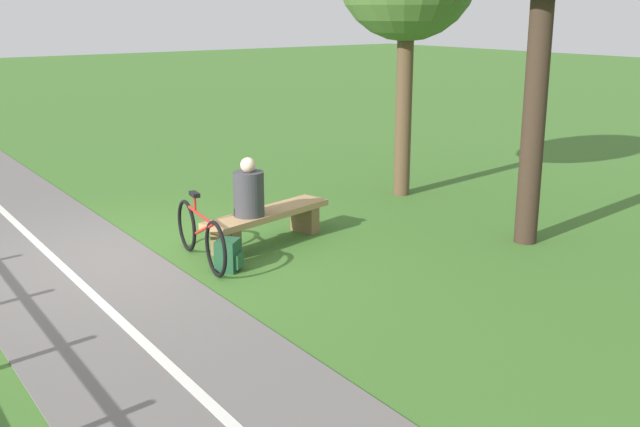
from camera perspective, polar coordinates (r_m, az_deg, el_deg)
name	(u,v)px	position (r m, az deg, el deg)	size (l,w,h in m)	color
ground_plane	(129,256)	(9.59, -14.10, -3.14)	(80.00, 80.00, 0.00)	#3D6B28
paved_path	(223,417)	(5.88, -7.26, -14.89)	(2.20, 36.00, 0.02)	#66605E
path_centre_line	(223,416)	(5.87, -7.26, -14.81)	(0.10, 32.00, 0.00)	silver
bench	(267,220)	(9.73, -3.97, -0.51)	(1.96, 0.84, 0.44)	#A88456
person_seated	(249,192)	(9.41, -5.37, 1.64)	(0.45, 0.45, 0.73)	#38383D
bicycle	(200,235)	(9.09, -8.95, -1.58)	(0.32, 1.69, 0.83)	black
backpack	(229,255)	(8.83, -6.87, -3.13)	(0.37, 0.36, 0.37)	#1E4C2D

